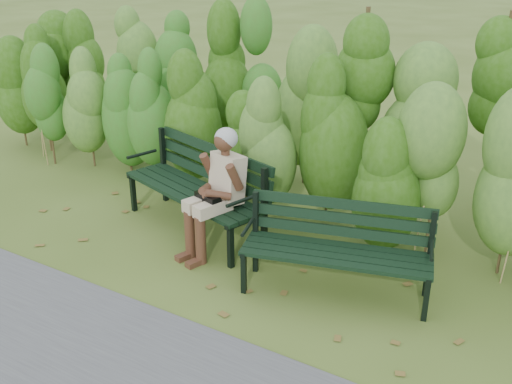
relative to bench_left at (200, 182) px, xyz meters
The scene contains 6 objects.
ground 1.24m from the bench_left, 34.55° to the right, with size 80.00×80.00×0.00m, color #42551C.
hedge_band 1.68m from the bench_left, 53.89° to the left, with size 11.04×1.67×2.42m.
leaf_litter 1.27m from the bench_left, 34.37° to the right, with size 5.92×2.28×0.01m.
bench_left is the anchor object (origin of this frame).
bench_right 1.93m from the bench_left, 12.32° to the right, with size 1.83×1.01×0.87m.
seated_woman 0.63m from the bench_left, 35.97° to the right, with size 0.57×0.82×1.35m.
Camera 1 is at (2.87, -4.42, 3.15)m, focal length 42.00 mm.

